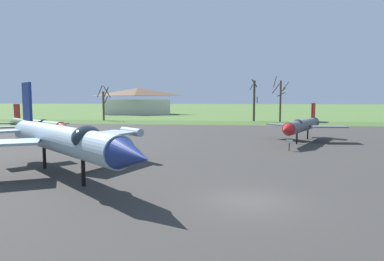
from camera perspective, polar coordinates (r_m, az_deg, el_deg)
ground_plane at (r=16.86m, az=9.60°, el=-11.70°), size 600.00×600.00×0.00m
asphalt_apron at (r=33.89m, az=7.92°, el=-3.00°), size 86.79×58.08×0.05m
grass_verge_strip at (r=68.74m, az=7.11°, el=1.23°), size 146.79×12.00×0.06m
jet_fighter_front_left at (r=22.32m, az=-20.73°, el=-1.32°), size 15.05×14.65×6.15m
jet_fighter_front_right at (r=40.12m, az=17.93°, el=0.84°), size 8.48×13.21×4.38m
info_placard_front_right at (r=33.08m, az=15.98°, el=-2.16°), size 0.61×0.30×1.11m
jet_fighter_rear_center at (r=42.49m, az=-24.54°, el=0.82°), size 12.30×9.89×4.28m
info_placard_rear_center at (r=34.13m, az=-21.68°, el=-2.24°), size 0.56×0.38×0.99m
bare_tree_far_left at (r=79.27m, az=-14.57°, el=4.52°), size 2.75×2.73×7.93m
bare_tree_left_of_center at (r=75.21m, az=10.36°, el=5.10°), size 1.90×1.86×9.12m
bare_tree_center at (r=74.03m, az=14.51°, el=5.37°), size 3.30×2.64×9.70m
visitor_building at (r=109.07m, az=-9.04°, el=4.83°), size 21.90×12.70×8.25m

